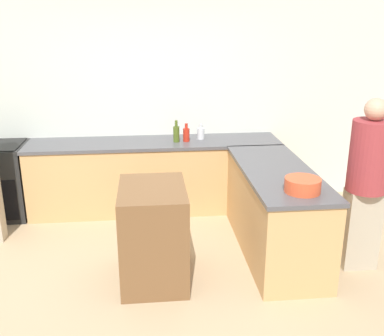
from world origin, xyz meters
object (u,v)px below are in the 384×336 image
Objects in this scene: vinegar_bottle_clear at (201,133)px; olive_oil_bottle at (176,133)px; mixing_bowl at (303,185)px; hot_sauce_bottle at (186,134)px; island_table at (153,234)px; person_at_peninsula at (367,181)px.

vinegar_bottle_clear is 0.33m from olive_oil_bottle.
mixing_bowl is 1.98m from hot_sauce_bottle.
island_table is 2.03m from person_at_peninsula.
island_table is at bearing -110.77° from vinegar_bottle_clear.
island_table is 1.87m from vinegar_bottle_clear.
olive_oil_bottle reaches higher than hot_sauce_bottle.
mixing_bowl is at bearing -64.64° from hot_sauce_bottle.
island_table is at bearing -101.70° from olive_oil_bottle.
person_at_peninsula reaches higher than mixing_bowl.
olive_oil_bottle is (0.33, 1.57, 0.55)m from island_table.
hot_sauce_bottle is at bearing 134.34° from person_at_peninsula.
hot_sauce_bottle is (-0.85, 1.79, 0.03)m from mixing_bowl.
mixing_bowl is 1.18× the size of olive_oil_bottle.
island_table is 4.07× the size of hot_sauce_bottle.
person_at_peninsula is (1.54, -1.57, -0.09)m from hot_sauce_bottle.
vinegar_bottle_clear is 0.11× the size of person_at_peninsula.
hot_sauce_bottle is at bearing 7.15° from olive_oil_bottle.
vinegar_bottle_clear is 0.71× the size of olive_oil_bottle.
olive_oil_bottle reaches higher than island_table.
island_table is at bearing -105.77° from hot_sauce_bottle.
mixing_bowl is 0.19× the size of person_at_peninsula.
mixing_bowl is at bearing -162.89° from person_at_peninsula.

